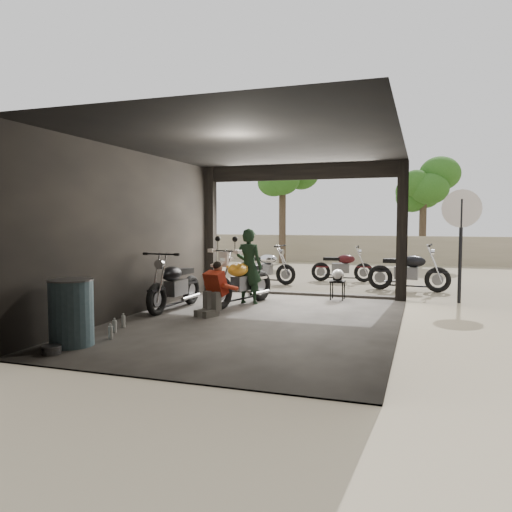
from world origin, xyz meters
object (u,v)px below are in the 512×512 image
Objects in this scene: outside_bike_b at (342,264)px; mechanic at (212,290)px; stool at (338,284)px; outside_bike_a at (265,264)px; outside_bike_c at (408,268)px; main_bike at (242,277)px; left_bike at (175,281)px; rider at (249,267)px; sign_post at (461,226)px; oil_drum at (71,314)px; helmet at (338,275)px.

outside_bike_b is 6.51m from mechanic.
stool is (0.46, -3.64, -0.16)m from outside_bike_b.
outside_bike_b is at bearing -51.63° from outside_bike_a.
outside_bike_c is 2.64m from stool.
outside_bike_b is at bearing 91.82° from main_bike.
main_bike is at bearing 157.21° from outside_bike_b.
left_bike is 1.77× the size of mechanic.
sign_post is (4.42, 1.65, 0.89)m from rider.
sign_post reaches higher than oil_drum.
sign_post is at bearing -3.92° from helmet.
helmet is (2.54, -2.40, 0.02)m from outside_bike_a.
mechanic is 2.20× the size of stool.
outside_bike_a is 3.67m from rider.
oil_drum is (-1.00, -2.82, -0.02)m from mechanic.
oil_drum is at bearing -132.62° from helmet.
outside_bike_b reaches higher than oil_drum.
oil_drum is at bearing -91.88° from mechanic.
main_bike is at bearing 75.09° from oil_drum.
stool is (2.98, 2.32, -0.22)m from left_bike.
left_bike is 6.34m from outside_bike_c.
outside_bike_a reaches higher than outside_bike_b.
outside_bike_a is 3.50m from helmet.
main_bike is at bearing 43.05° from left_bike.
left_bike is 1.07× the size of rider.
sign_post is at bearing -141.34° from outside_bike_c.
sign_post is at bearing -102.33° from outside_bike_a.
sign_post reaches higher than main_bike.
rider is 1.70× the size of oil_drum.
outside_bike_b is 1.59× the size of mechanic.
outside_bike_c is (3.38, 3.51, -0.01)m from main_bike.
outside_bike_c is 1.10× the size of rider.
mechanic is 3.35m from stool.
left_bike is at bearing 48.85° from rider.
outside_bike_a is at bearing 122.38° from helmet.
outside_bike_b is 3.67m from stool.
main_bike is 3.82m from outside_bike_a.
helmet is at bearing -179.68° from outside_bike_b.
outside_bike_c is at bearing 59.69° from oil_drum.
stool is (-1.51, -2.16, -0.23)m from outside_bike_c.
outside_bike_c is at bearing -129.67° from rider.
rider is at bearing -138.19° from sign_post.
sign_post is (5.63, 2.82, 1.12)m from left_bike.
main_bike is 1.48m from left_bike.
rider is 1.65× the size of mechanic.
main_bike is 1.03× the size of outside_bike_c.
oil_drum is at bearing 79.43° from rider.
rider is at bearing -160.84° from helmet.
outside_bike_a is 2.41m from outside_bike_b.
oil_drum is at bearing -118.39° from stool.
mechanic is (1.00, -0.37, -0.10)m from left_bike.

